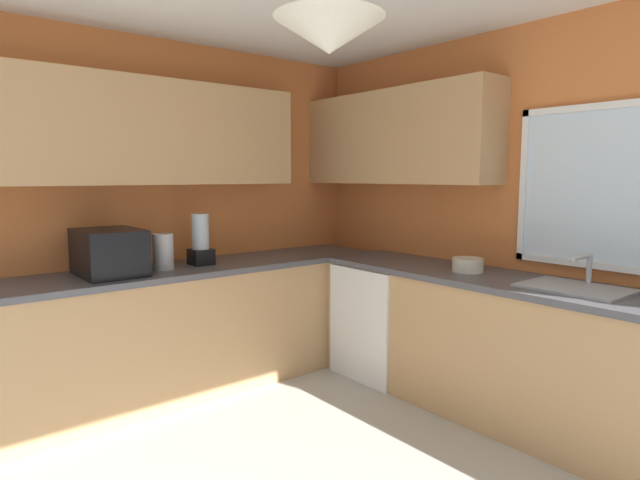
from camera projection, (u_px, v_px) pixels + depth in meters
The scene contains 9 objects.
room_shell at pixel (307, 126), 3.10m from camera, with size 4.26×3.78×2.53m.
counter_run_left at pixel (163, 333), 3.61m from camera, with size 0.65×3.39×0.89m.
counter_run_back at pixel (554, 362), 3.04m from camera, with size 3.35×0.65×0.89m.
dishwasher at pixel (385, 319), 4.04m from camera, with size 0.60×0.60×0.84m, color white.
microwave at pixel (109, 252), 3.33m from camera, with size 0.48×0.36×0.29m, color black.
kettle at pixel (163, 252), 3.53m from camera, with size 0.13×0.13×0.24m, color #B7B7BC.
sink_assembly at pixel (576, 287), 2.92m from camera, with size 0.54×0.40×0.19m.
bowl at pixel (468, 265), 3.45m from camera, with size 0.20×0.20×0.09m, color beige.
blender_appliance at pixel (201, 242), 3.72m from camera, with size 0.15×0.15×0.36m.
Camera 1 is at (1.64, -1.38, 1.51)m, focal length 29.66 mm.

